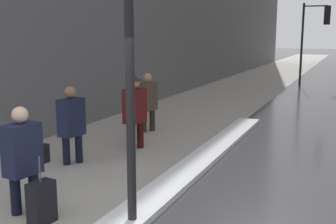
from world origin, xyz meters
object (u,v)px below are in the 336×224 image
(traffic_light_near, at_px, (317,26))
(pedestrian_nearside, at_px, (148,100))
(rolling_suitcase, at_px, (42,203))
(pedestrian_in_fedora, at_px, (135,108))
(pedestrian_in_glasses, at_px, (71,121))
(pedestrian_with_shoulder_bag, at_px, (23,155))

(traffic_light_near, relative_size, pedestrian_nearside, 2.62)
(traffic_light_near, distance_m, rolling_suitcase, 18.26)
(traffic_light_near, bearing_deg, pedestrian_in_fedora, -104.92)
(pedestrian_in_glasses, relative_size, rolling_suitcase, 1.64)
(pedestrian_with_shoulder_bag, height_order, pedestrian_in_fedora, pedestrian_in_fedora)
(pedestrian_with_shoulder_bag, height_order, pedestrian_nearside, pedestrian_with_shoulder_bag)
(traffic_light_near, distance_m, pedestrian_with_shoulder_bag, 18.05)
(pedestrian_with_shoulder_bag, distance_m, pedestrian_in_fedora, 3.70)
(traffic_light_near, relative_size, pedestrian_with_shoulder_bag, 2.61)
(pedestrian_in_glasses, xyz_separation_m, pedestrian_in_fedora, (0.61, 1.49, 0.07))
(pedestrian_in_glasses, distance_m, pedestrian_nearside, 3.15)
(pedestrian_with_shoulder_bag, height_order, rolling_suitcase, pedestrian_with_shoulder_bag)
(pedestrian_with_shoulder_bag, relative_size, pedestrian_in_glasses, 1.00)
(pedestrian_with_shoulder_bag, distance_m, pedestrian_nearside, 5.40)
(traffic_light_near, height_order, pedestrian_in_glasses, traffic_light_near)
(pedestrian_in_fedora, height_order, pedestrian_nearside, pedestrian_in_fedora)
(pedestrian_with_shoulder_bag, distance_m, pedestrian_in_glasses, 2.35)
(pedestrian_in_fedora, distance_m, pedestrian_nearside, 1.74)
(traffic_light_near, height_order, pedestrian_in_fedora, traffic_light_near)
(traffic_light_near, bearing_deg, pedestrian_nearside, -108.50)
(traffic_light_near, xyz_separation_m, pedestrian_with_shoulder_bag, (-2.45, -17.76, -2.09))
(pedestrian_in_glasses, relative_size, pedestrian_nearside, 1.00)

